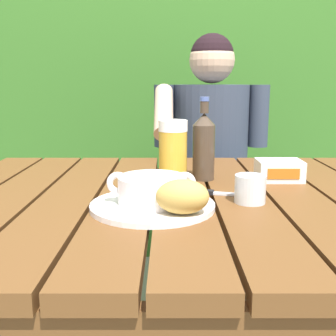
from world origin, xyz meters
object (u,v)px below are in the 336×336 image
chair_near_diner (205,199)px  beer_bottle (203,145)px  bread_roll (182,197)px  beer_glass (173,152)px  person_eating (210,155)px  table_knife (212,193)px  serving_plate (152,206)px  water_glass_small (250,189)px  butter_tub (279,170)px  soup_bowl (152,189)px

chair_near_diner → beer_bottle: bearing=-96.0°
bread_roll → beer_glass: 0.30m
beer_bottle → person_eating: bearing=82.2°
chair_near_diner → table_knife: 0.99m
bread_roll → person_eating: bearing=80.8°
serving_plate → table_knife: 0.19m
person_eating → water_glass_small: (0.01, -0.82, 0.06)m
butter_tub → table_knife: size_ratio=0.80×
soup_bowl → butter_tub: 0.44m
chair_near_diner → butter_tub: size_ratio=7.28×
person_eating → butter_tub: (0.13, -0.59, 0.06)m
serving_plate → bread_roll: bearing=-49.4°
beer_glass → beer_bottle: size_ratio=0.74×
soup_bowl → chair_near_diner: bearing=78.4°
soup_bowl → table_knife: 0.19m
soup_bowl → bread_roll: bearing=-49.4°
beer_bottle → water_glass_small: beer_bottle is taller
water_glass_small → person_eating: bearing=90.6°
soup_bowl → beer_bottle: 0.31m
soup_bowl → beer_bottle: beer_bottle is taller
water_glass_small → beer_glass: bearing=133.8°
bread_roll → beer_glass: size_ratio=0.65×
chair_near_diner → bread_roll: 1.19m
beer_bottle → table_knife: bearing=-86.7°
water_glass_small → soup_bowl: bearing=-168.8°
bread_roll → water_glass_small: 0.20m
soup_bowl → butter_tub: bearing=37.4°
chair_near_diner → bread_roll: (-0.15, -1.13, 0.33)m
serving_plate → bread_roll: size_ratio=2.43×
butter_tub → serving_plate: bearing=-142.6°
chair_near_diner → serving_plate: (-0.22, -1.06, 0.29)m
butter_tub → table_knife: butter_tub is taller
serving_plate → beer_bottle: 0.32m
soup_bowl → table_knife: soup_bowl is taller
person_eating → water_glass_small: 0.82m
butter_tub → bread_roll: bearing=-130.0°
person_eating → serving_plate: bearing=-104.0°
chair_near_diner → table_knife: (-0.07, -0.94, 0.29)m
beer_glass → beer_bottle: bearing=30.5°
serving_plate → soup_bowl: soup_bowl is taller
water_glass_small → bread_roll: bearing=-143.6°
chair_near_diner → soup_bowl: chair_near_diner is taller
serving_plate → soup_bowl: 0.04m
person_eating → soup_bowl: person_eating is taller
person_eating → serving_plate: person_eating is taller
serving_plate → bread_roll: 0.11m
serving_plate → butter_tub: 0.44m
beer_glass → soup_bowl: bearing=-101.8°
chair_near_diner → soup_bowl: bearing=-101.6°
water_glass_small → table_knife: size_ratio=0.46×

